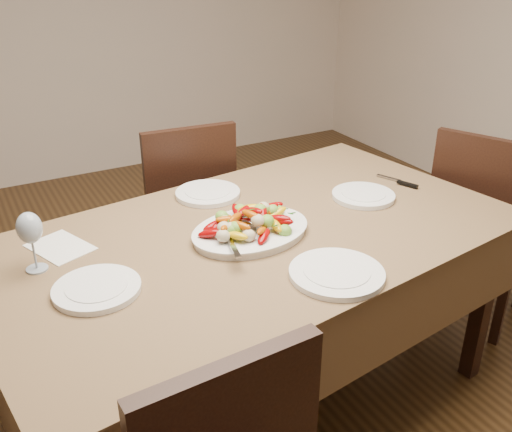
{
  "coord_description": "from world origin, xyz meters",
  "views": [
    {
      "loc": [
        -0.77,
        -1.36,
        1.67
      ],
      "look_at": [
        0.08,
        0.18,
        0.82
      ],
      "focal_mm": 40.0,
      "sensor_mm": 36.0,
      "label": 1
    }
  ],
  "objects": [
    {
      "name": "dining_table",
      "position": [
        0.08,
        0.18,
        0.38
      ],
      "size": [
        1.96,
        1.28,
        0.76
      ],
      "primitive_type": "cube",
      "rotation": [
        0.0,
        0.0,
        0.13
      ],
      "color": "brown",
      "rests_on": "ground"
    },
    {
      "name": "chair_far",
      "position": [
        0.13,
        1.03,
        0.47
      ],
      "size": [
        0.45,
        0.45,
        0.95
      ],
      "primitive_type": null,
      "rotation": [
        0.0,
        0.0,
        3.06
      ],
      "color": "black",
      "rests_on": "ground"
    },
    {
      "name": "chair_right",
      "position": [
        1.31,
        0.2,
        0.47
      ],
      "size": [
        0.55,
        0.55,
        0.95
      ],
      "primitive_type": null,
      "rotation": [
        0.0,
        0.0,
        1.97
      ],
      "color": "black",
      "rests_on": "ground"
    },
    {
      "name": "serving_platter",
      "position": [
        0.05,
        0.16,
        0.77
      ],
      "size": [
        0.45,
        0.36,
        0.02
      ],
      "primitive_type": "ellipsoid",
      "rotation": [
        0.0,
        0.0,
        0.13
      ],
      "color": "white",
      "rests_on": "dining_table"
    },
    {
      "name": "roasted_vegetables",
      "position": [
        0.05,
        0.16,
        0.83
      ],
      "size": [
        0.37,
        0.27,
        0.09
      ],
      "primitive_type": null,
      "rotation": [
        0.0,
        0.0,
        0.13
      ],
      "color": "#780203",
      "rests_on": "serving_platter"
    },
    {
      "name": "serving_spoon",
      "position": [
        -0.01,
        0.12,
        0.81
      ],
      "size": [
        0.29,
        0.13,
        0.03
      ],
      "primitive_type": null,
      "rotation": [
        0.0,
        0.0,
        -0.26
      ],
      "color": "#9EA0A8",
      "rests_on": "serving_platter"
    },
    {
      "name": "plate_left",
      "position": [
        -0.5,
        0.07,
        0.77
      ],
      "size": [
        0.25,
        0.25,
        0.02
      ],
      "primitive_type": "cylinder",
      "color": "white",
      "rests_on": "dining_table"
    },
    {
      "name": "plate_right",
      "position": [
        0.59,
        0.23,
        0.77
      ],
      "size": [
        0.24,
        0.24,
        0.02
      ],
      "primitive_type": "cylinder",
      "color": "white",
      "rests_on": "dining_table"
    },
    {
      "name": "plate_far",
      "position": [
        0.06,
        0.54,
        0.77
      ],
      "size": [
        0.25,
        0.25,
        0.02
      ],
      "primitive_type": "cylinder",
      "color": "white",
      "rests_on": "dining_table"
    },
    {
      "name": "plate_near",
      "position": [
        0.15,
        -0.19,
        0.77
      ],
      "size": [
        0.29,
        0.29,
        0.02
      ],
      "primitive_type": "cylinder",
      "color": "white",
      "rests_on": "dining_table"
    },
    {
      "name": "wine_glass",
      "position": [
        -0.63,
        0.28,
        0.86
      ],
      "size": [
        0.08,
        0.08,
        0.2
      ],
      "primitive_type": null,
      "color": "#8C99A5",
      "rests_on": "dining_table"
    },
    {
      "name": "menu_card",
      "position": [
        -0.54,
        0.39,
        0.76
      ],
      "size": [
        0.22,
        0.25,
        0.0
      ],
      "primitive_type": "cube",
      "rotation": [
        0.0,
        0.0,
        0.37
      ],
      "color": "silver",
      "rests_on": "dining_table"
    },
    {
      "name": "table_knife",
      "position": [
        0.81,
        0.27,
        0.76
      ],
      "size": [
        0.09,
        0.19,
        0.01
      ],
      "primitive_type": null,
      "rotation": [
        0.0,
        0.0,
        0.37
      ],
      "color": "#9EA0A8",
      "rests_on": "dining_table"
    }
  ]
}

